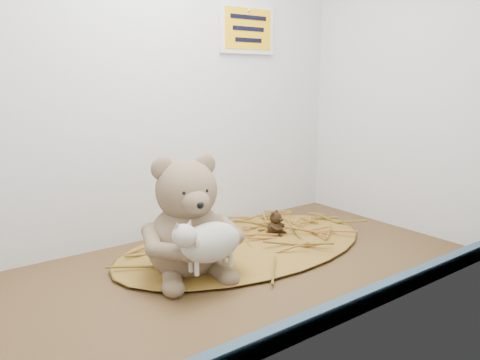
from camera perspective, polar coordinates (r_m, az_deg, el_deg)
alcove_shell at (r=102.40cm, az=-5.71°, el=14.16°), size 120.40×60.20×90.40cm
front_rail at (r=82.81cm, az=9.18°, el=-16.57°), size 119.28×2.20×3.60cm
straw_bed at (r=118.28cm, az=0.73°, el=-7.93°), size 69.67×40.46×1.35cm
main_teddy at (r=99.62cm, az=-6.59°, el=-4.40°), size 25.13×26.05×26.16cm
toy_lamb at (r=92.97cm, az=-3.61°, el=-7.58°), size 17.17×10.48×11.09cm
mini_teddy_tan at (r=110.49cm, az=-3.26°, el=-7.17°), size 6.51×6.76×6.87cm
mini_teddy_brown at (r=123.96cm, az=4.29°, el=-5.10°), size 7.14×7.26×6.45cm
wall_sign at (r=136.81cm, az=0.89°, el=17.93°), size 16.00×1.20×11.00cm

